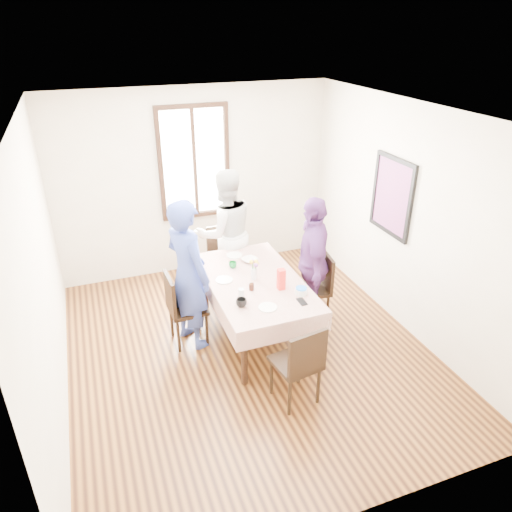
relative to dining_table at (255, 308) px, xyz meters
name	(u,v)px	position (x,y,z in m)	size (l,w,h in m)	color
ground	(248,349)	(-0.18, -0.25, -0.38)	(4.50, 4.50, 0.00)	black
back_wall	(195,183)	(-0.18, 2.00, 0.98)	(4.00, 4.00, 0.00)	beige
right_wall	(407,220)	(1.82, -0.25, 0.98)	(4.50, 4.50, 0.00)	beige
window_frame	(194,163)	(-0.18, 1.98, 1.27)	(1.02, 0.06, 1.62)	black
window_pane	(194,163)	(-0.18, 1.99, 1.27)	(0.90, 0.02, 1.50)	white
art_poster	(392,196)	(1.80, 0.05, 1.18)	(0.04, 0.76, 0.96)	red
dining_table	(255,308)	(0.00, 0.00, 0.00)	(0.93, 1.70, 0.75)	black
tablecloth	(255,281)	(0.00, 0.00, 0.38)	(1.05, 1.82, 0.01)	#5C0C00
chair_left	(188,308)	(-0.77, 0.16, 0.08)	(0.42, 0.42, 0.91)	black
chair_right	(311,289)	(0.77, 0.05, 0.08)	(0.42, 0.42, 0.91)	black
chair_far	(226,260)	(0.00, 1.17, 0.08)	(0.42, 0.42, 0.91)	black
chair_near	(296,362)	(0.00, -1.17, 0.08)	(0.42, 0.42, 0.91)	black
person_left	(187,275)	(-0.75, 0.16, 0.52)	(0.66, 0.43, 1.80)	#32449A
person_far	(225,233)	(0.00, 1.15, 0.51)	(0.86, 0.67, 1.77)	beige
person_right	(311,262)	(0.75, 0.05, 0.46)	(0.98, 0.41, 1.67)	#613275
mug_black	(241,303)	(-0.32, -0.48, 0.43)	(0.12, 0.12, 0.09)	black
mug_flag	(280,278)	(0.27, -0.13, 0.43)	(0.09, 0.09, 0.08)	red
mug_green	(233,265)	(-0.14, 0.38, 0.42)	(0.10, 0.10, 0.08)	#0C7226
serving_bowl	(250,260)	(0.10, 0.46, 0.41)	(0.19, 0.19, 0.05)	white
juice_carton	(281,279)	(0.21, -0.29, 0.51)	(0.08, 0.08, 0.24)	red
butter_tub	(301,291)	(0.38, -0.47, 0.42)	(0.14, 0.14, 0.07)	white
jam_jar	(252,287)	(-0.11, -0.20, 0.43)	(0.06, 0.06, 0.08)	black
drinking_glass	(241,293)	(-0.26, -0.29, 0.44)	(0.07, 0.07, 0.10)	silver
smartphone	(302,302)	(0.31, -0.62, 0.39)	(0.08, 0.15, 0.01)	black
flower_vase	(254,274)	(0.01, 0.03, 0.45)	(0.07, 0.07, 0.13)	silver
plate_left	(224,280)	(-0.33, 0.12, 0.39)	(0.20, 0.20, 0.01)	white
plate_far	(234,255)	(-0.02, 0.68, 0.39)	(0.20, 0.20, 0.01)	white
plate_near	(268,307)	(-0.07, -0.60, 0.39)	(0.20, 0.20, 0.01)	white
butter_lid	(301,288)	(0.38, -0.47, 0.46)	(0.12, 0.12, 0.01)	blue
flower_bunch	(254,265)	(0.01, 0.03, 0.57)	(0.09, 0.09, 0.10)	yellow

